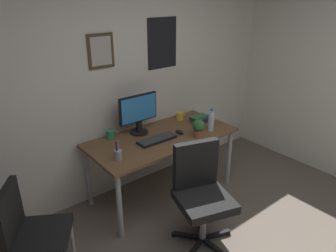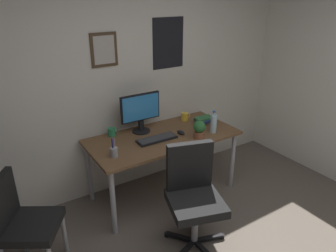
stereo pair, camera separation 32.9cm
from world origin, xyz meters
name	(u,v)px [view 1 (the left image)]	position (x,y,z in m)	size (l,w,h in m)	color
wall_back	(121,78)	(0.00, 2.15, 1.30)	(4.40, 0.10, 2.60)	silver
desk	(162,142)	(0.19, 1.69, 0.66)	(1.62, 0.77, 0.73)	brown
office_chair	(201,190)	(0.03, 0.91, 0.53)	(0.58, 0.59, 0.95)	black
side_chair	(31,230)	(-1.33, 1.35, 0.50)	(0.58, 0.58, 0.88)	black
monitor	(138,112)	(0.05, 1.91, 0.97)	(0.46, 0.20, 0.43)	black
keyboard	(157,139)	(0.08, 1.63, 0.74)	(0.43, 0.15, 0.03)	black
computer_mouse	(180,132)	(0.38, 1.62, 0.75)	(0.06, 0.11, 0.04)	black
water_bottle	(211,122)	(0.71, 1.47, 0.83)	(0.07, 0.07, 0.25)	silver
coffee_mug_near	(180,116)	(0.65, 1.93, 0.78)	(0.12, 0.08, 0.09)	yellow
coffee_mug_far	(110,134)	(-0.27, 1.98, 0.77)	(0.12, 0.08, 0.09)	#2D8C59
potted_plant	(198,127)	(0.49, 1.44, 0.83)	(0.13, 0.13, 0.20)	brown
pen_cup	(118,154)	(-0.44, 1.53, 0.78)	(0.07, 0.07, 0.20)	#9EA0A5
book_stack_left	(199,118)	(0.80, 1.74, 0.76)	(0.21, 0.17, 0.07)	gray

